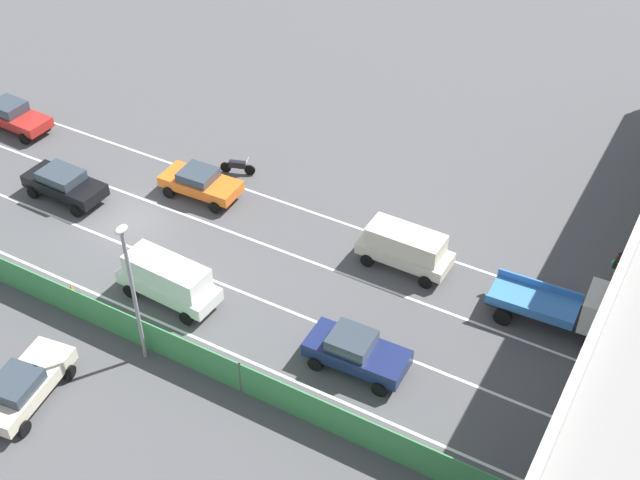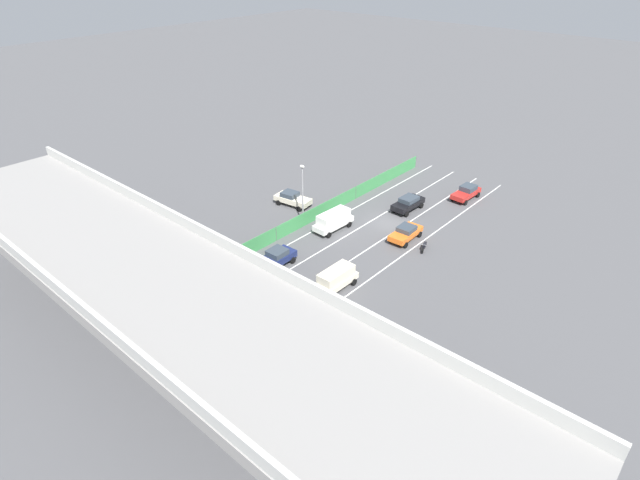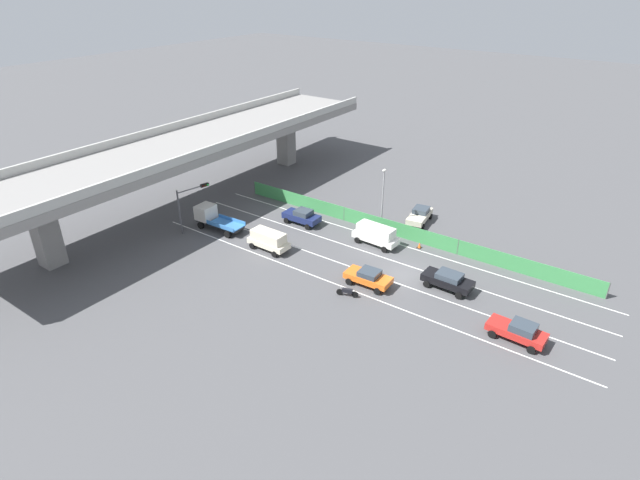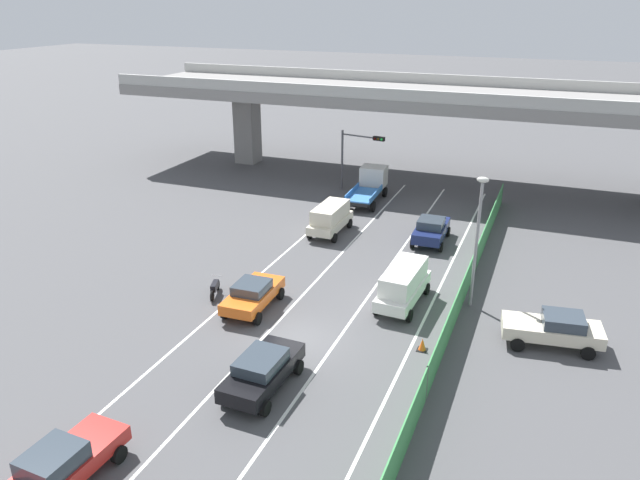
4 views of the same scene
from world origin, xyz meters
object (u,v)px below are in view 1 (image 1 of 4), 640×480
car_sedan_red (14,115)px  motorcycle (238,166)px  street_lamp (131,281)px  car_taxi_orange (200,182)px  car_van_white (168,278)px  traffic_light (634,257)px  traffic_cone (72,290)px  flatbed_truck_blue (580,310)px  car_sedan_black (64,183)px  car_van_cream (405,247)px  car_sedan_navy (356,351)px  parked_sedan_cream (23,385)px

car_sedan_red → motorcycle: (-2.56, 13.81, -0.43)m
street_lamp → car_taxi_orange: bearing=-156.2°
car_van_white → traffic_light: 19.96m
car_taxi_orange → traffic_cone: car_taxi_orange is taller
flatbed_truck_blue → street_lamp: (10.30, -15.31, 3.00)m
car_sedan_black → street_lamp: (6.82, 10.62, 3.34)m
car_sedan_red → street_lamp: (10.49, 17.85, 3.36)m
motorcycle → street_lamp: street_lamp is taller
car_van_cream → flatbed_truck_blue: (0.27, 8.30, 0.09)m
car_sedan_red → street_lamp: 20.98m
car_sedan_red → car_sedan_navy: bearing=75.5°
car_taxi_orange → car_sedan_navy: (6.60, 12.52, 0.07)m
car_van_white → street_lamp: (3.34, 1.23, 3.04)m
car_sedan_navy → motorcycle: (-9.22, -11.97, -0.46)m
car_taxi_orange → flatbed_truck_blue: flatbed_truck_blue is taller
car_sedan_red → car_van_white: size_ratio=0.91×
flatbed_truck_blue → car_van_white: bearing=-67.2°
flatbed_truck_blue → car_taxi_orange: bearing=-90.3°
traffic_cone → car_sedan_navy: bearing=100.6°
motorcycle → traffic_light: 20.95m
flatbed_truck_blue → motorcycle: (-2.74, -19.35, -0.79)m
motorcycle → traffic_light: size_ratio=0.38×
car_sedan_red → motorcycle: 14.05m
traffic_light → traffic_cone: bearing=-64.3°
car_sedan_black → parked_sedan_cream: bearing=36.1°
car_sedan_navy → parked_sedan_cream: size_ratio=0.92×
car_sedan_navy → traffic_cone: bearing=-79.4°
parked_sedan_cream → motorcycle: bearing=-175.2°
traffic_light → street_lamp: street_lamp is taller
street_lamp → motorcycle: bearing=-162.8°
car_sedan_black → motorcycle: size_ratio=2.39×
parked_sedan_cream → street_lamp: bearing=148.0°
car_sedan_black → flatbed_truck_blue: flatbed_truck_blue is taller
car_sedan_black → flatbed_truck_blue: 26.16m
parked_sedan_cream → traffic_cone: 6.17m
car_van_white → traffic_cone: car_van_white is taller
car_van_white → traffic_light: (-8.56, 17.87, 2.39)m
traffic_light → car_sedan_navy: bearing=-47.2°
car_sedan_navy → traffic_light: bearing=132.8°
parked_sedan_cream → traffic_light: size_ratio=0.93×
car_sedan_red → motorcycle: size_ratio=2.36×
car_sedan_black → car_sedan_red: 8.11m
parked_sedan_cream → traffic_light: (-16.06, 19.24, 2.71)m
traffic_light → car_van_cream: bearing=-82.1°
motorcycle → parked_sedan_cream: 17.27m
car_sedan_navy → parked_sedan_cream: bearing=-52.8°
flatbed_truck_blue → street_lamp: street_lamp is taller
traffic_light → car_van_white: bearing=-64.4°
car_sedan_red → street_lamp: bearing=59.6°
car_sedan_red → car_van_white: bearing=66.7°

